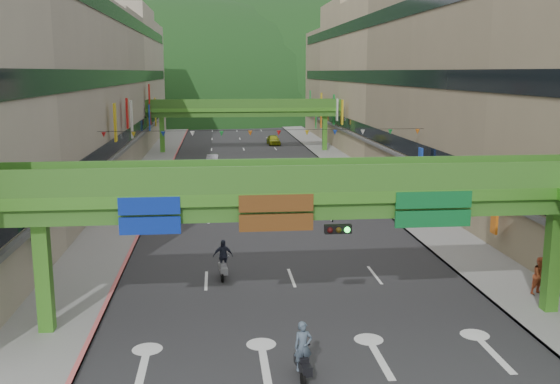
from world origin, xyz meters
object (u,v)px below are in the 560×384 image
(car_yellow, at_px, (273,140))
(pedestrian_red, at_px, (540,279))
(overpass_near, at_px, (334,209))
(car_silver, at_px, (213,160))
(scooter_rider_near, at_px, (303,352))
(scooter_rider_mid, at_px, (324,198))

(car_yellow, relative_size, pedestrian_red, 2.32)
(overpass_near, distance_m, car_silver, 48.11)
(scooter_rider_near, height_order, car_silver, scooter_rider_near)
(overpass_near, relative_size, car_silver, 7.22)
(scooter_rider_mid, height_order, pedestrian_red, scooter_rider_mid)
(overpass_near, xyz_separation_m, scooter_rider_near, (-1.86, -4.38, -4.19))
(overpass_near, height_order, scooter_rider_mid, overpass_near)
(car_yellow, bearing_deg, car_silver, -117.43)
(overpass_near, height_order, car_silver, overpass_near)
(scooter_rider_near, height_order, car_yellow, scooter_rider_near)
(scooter_rider_near, bearing_deg, car_yellow, 85.55)
(scooter_rider_mid, bearing_deg, car_yellow, 89.77)
(overpass_near, bearing_deg, scooter_rider_near, -113.05)
(pedestrian_red, bearing_deg, car_yellow, 77.06)
(scooter_rider_near, relative_size, scooter_rider_mid, 1.05)
(scooter_rider_mid, bearing_deg, car_silver, 109.28)
(overpass_near, relative_size, scooter_rider_near, 13.02)
(scooter_rider_near, height_order, scooter_rider_mid, scooter_rider_near)
(pedestrian_red, bearing_deg, scooter_rider_mid, 90.72)
(pedestrian_red, bearing_deg, overpass_near, 174.72)
(overpass_near, xyz_separation_m, pedestrian_red, (10.69, 2.62, -4.29))
(scooter_rider_near, bearing_deg, pedestrian_red, 29.13)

